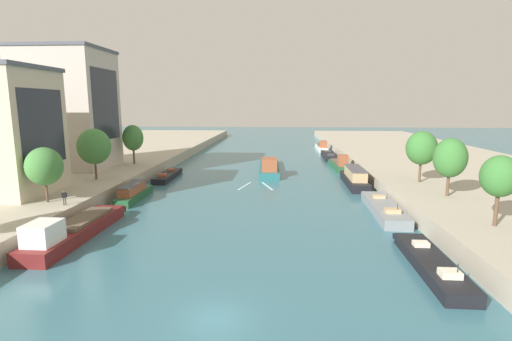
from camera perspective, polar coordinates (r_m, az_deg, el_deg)
ground_plane at (r=25.27m, az=-6.01°, el=-21.14°), size 400.00×400.00×0.00m
quay_left at (r=87.12m, az=-24.05°, el=1.11°), size 36.00×170.00×2.05m
quay_right at (r=83.90m, az=26.38°, el=0.63°), size 36.00×170.00×2.05m
barge_midriver at (r=74.78m, az=1.98°, el=0.64°), size 4.33×21.92×3.43m
wake_behind_barge at (r=61.54m, az=0.01°, el=-2.31°), size 5.60×5.98×0.03m
moored_boat_left_downstream at (r=41.55m, az=-25.56°, el=-7.96°), size 3.44×16.02×3.14m
moored_boat_left_lone at (r=55.32m, az=-17.80°, el=-3.17°), size 2.36×10.88×2.32m
moored_boat_left_upstream at (r=69.38m, az=-13.05°, el=-0.74°), size 2.57×12.21×2.10m
moored_boat_right_end at (r=34.30m, az=24.61°, el=-12.39°), size 2.81×12.86×2.10m
moored_boat_right_midway at (r=48.91m, az=18.50°, el=-5.32°), size 3.49×14.60×2.27m
moored_boat_right_upstream at (r=63.84m, az=14.49°, el=-1.07°), size 3.04×14.02×2.96m
moored_boat_right_downstream at (r=79.26m, az=12.32°, el=0.92°), size 2.79×12.38×3.32m
moored_boat_right_far at (r=95.27m, az=10.84°, el=2.20°), size 3.48×14.91×2.19m
moored_boat_right_near at (r=111.08m, az=9.76°, el=3.49°), size 2.55×13.50×3.07m
tree_left_far at (r=48.69m, az=-29.06°, el=0.54°), size 3.94×3.94×6.24m
tree_left_end_of_row at (r=60.46m, az=-23.03°, el=3.32°), size 4.74×4.74×7.47m
tree_left_third at (r=74.02m, az=-17.90°, el=4.65°), size 3.73×3.73×7.21m
tree_right_second at (r=40.40m, az=32.62°, el=-0.76°), size 3.28×3.28×6.49m
tree_right_far at (r=50.89m, az=27.00°, el=1.69°), size 3.84×3.84×7.03m
tree_right_midway at (r=58.56m, az=23.49°, el=3.09°), size 4.24×4.24×7.24m
building_left_far_end at (r=73.79m, az=-26.22°, el=8.26°), size 13.82×12.43×20.29m
person_on_quay at (r=46.86m, az=-26.71°, el=-3.54°), size 0.47×0.34×1.62m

